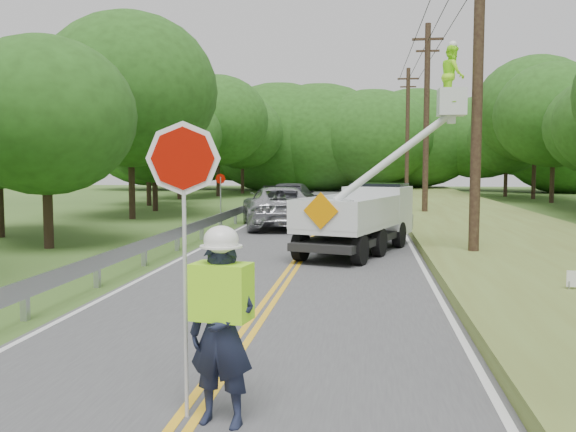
# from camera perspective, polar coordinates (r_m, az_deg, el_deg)

# --- Properties ---
(ground) EXTENTS (140.00, 140.00, 0.00)m
(ground) POSITION_cam_1_polar(r_m,az_deg,el_deg) (9.81, -4.47, -11.72)
(ground) COLOR #355020
(ground) RESTS_ON ground
(road) EXTENTS (7.20, 96.00, 0.03)m
(road) POSITION_cam_1_polar(r_m,az_deg,el_deg) (23.45, 2.44, -2.01)
(road) COLOR #464548
(road) RESTS_ON ground
(guardrail) EXTENTS (0.18, 48.00, 0.77)m
(guardrail) POSITION_cam_1_polar(r_m,az_deg,el_deg) (24.93, -6.63, -0.37)
(guardrail) COLOR #A2A6AA
(guardrail) RESTS_ON ground
(utility_poles) EXTENTS (1.60, 43.30, 10.00)m
(utility_poles) POSITION_cam_1_polar(r_m,az_deg,el_deg) (26.52, 14.04, 10.03)
(utility_poles) COLOR black
(utility_poles) RESTS_ON ground
(tall_grass_verge) EXTENTS (7.00, 96.00, 0.30)m
(tall_grass_verge) POSITION_cam_1_polar(r_m,az_deg,el_deg) (23.93, 19.65, -1.81)
(tall_grass_verge) COLOR olive
(tall_grass_verge) RESTS_ON ground
(treeline_left) EXTENTS (10.73, 55.50, 10.38)m
(treeline_left) POSITION_cam_1_polar(r_m,az_deg,el_deg) (39.58, -11.40, 8.78)
(treeline_left) COLOR #332319
(treeline_left) RESTS_ON ground
(treeline_horizon) EXTENTS (57.66, 14.77, 11.70)m
(treeline_horizon) POSITION_cam_1_polar(r_m,az_deg,el_deg) (65.39, 5.42, 7.15)
(treeline_horizon) COLOR #224616
(treeline_horizon) RESTS_ON ground
(flagger) EXTENTS (1.22, 0.60, 3.22)m
(flagger) POSITION_cam_1_polar(r_m,az_deg,el_deg) (6.66, -6.19, -9.35)
(flagger) COLOR #191E33
(flagger) RESTS_ON road
(bucket_truck) EXTENTS (4.93, 6.39, 6.09)m
(bucket_truck) POSITION_cam_1_polar(r_m,az_deg,el_deg) (20.05, 7.77, 0.89)
(bucket_truck) COLOR black
(bucket_truck) RESTS_ON road
(suv_silver) EXTENTS (4.34, 6.91, 1.78)m
(suv_silver) POSITION_cam_1_polar(r_m,az_deg,el_deg) (27.26, -0.89, 0.85)
(suv_silver) COLOR #ACADB3
(suv_silver) RESTS_ON road
(suv_darkgrey) EXTENTS (2.76, 5.96, 1.69)m
(suv_darkgrey) POSITION_cam_1_polar(r_m,az_deg,el_deg) (35.64, 0.38, 1.70)
(suv_darkgrey) COLOR #32333A
(suv_darkgrey) RESTS_ON road
(stop_sign_permanent) EXTENTS (0.44, 0.27, 2.33)m
(stop_sign_permanent) POSITION_cam_1_polar(r_m,az_deg,el_deg) (29.77, -6.21, 2.34)
(stop_sign_permanent) COLOR #A2A6AA
(stop_sign_permanent) RESTS_ON ground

